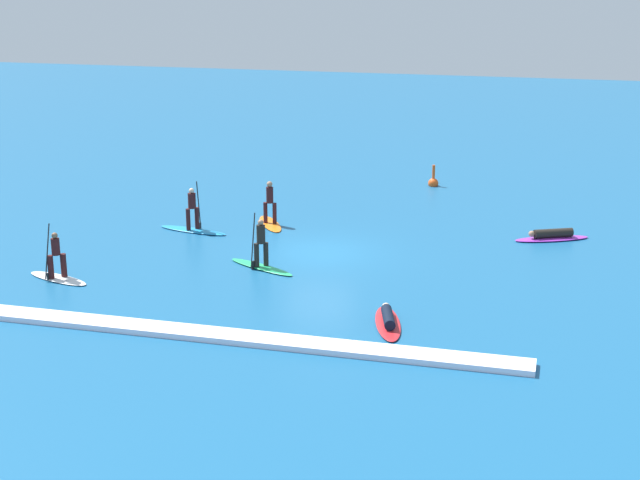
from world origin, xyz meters
The scene contains 9 objects.
ground_plane centered at (0.00, 0.00, 0.00)m, with size 120.00×120.00×0.00m, color #195684.
surfer_on_orange_board centered at (-3.06, 3.31, 0.49)m, with size 2.00×2.70×1.88m.
surfer_on_red_board centered at (3.91, -6.66, 0.15)m, with size 1.51×3.06×0.43m.
surfer_on_green_board centered at (-1.58, -2.40, 0.50)m, with size 2.96×1.84×2.10m.
surfer_on_blue_board centered at (-5.83, 1.53, 0.45)m, with size 3.22×1.27×2.11m.
surfer_on_white_board centered at (-8.10, -5.42, 0.43)m, with size 2.76×1.49×2.06m.
surfer_on_purple_board centered at (8.56, 4.02, 0.16)m, with size 3.12×1.99×0.46m.
marker_buoy centered at (2.61, 12.23, 0.18)m, with size 0.52×0.52×1.19m.
wave_crest centered at (0.00, -9.01, 0.09)m, with size 16.90×0.90×0.18m, color white.
Camera 1 is at (8.72, -33.14, 10.68)m, focal length 52.56 mm.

